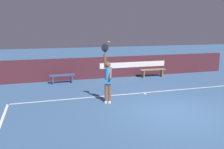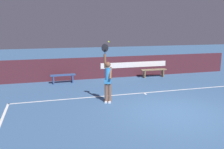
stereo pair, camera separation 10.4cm
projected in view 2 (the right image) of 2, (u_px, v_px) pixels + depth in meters
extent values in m
plane|color=#3B608C|center=(175.00, 112.00, 8.83)|extent=(60.00, 60.00, 0.00)
cube|color=white|center=(144.00, 93.00, 11.44)|extent=(11.97, 0.09, 0.00)
cube|color=white|center=(145.00, 94.00, 11.30)|extent=(0.09, 0.30, 0.00)
cube|color=#491F28|center=(118.00, 67.00, 14.98)|extent=(15.25, 0.17, 1.29)
cube|color=silver|center=(134.00, 65.00, 15.16)|extent=(4.38, 0.01, 0.34)
cylinder|color=brown|center=(110.00, 93.00, 9.90)|extent=(0.12, 0.12, 0.85)
cylinder|color=brown|center=(106.00, 92.00, 9.92)|extent=(0.12, 0.12, 0.85)
cube|color=white|center=(110.00, 102.00, 9.96)|extent=(0.18, 0.26, 0.07)
cube|color=white|center=(106.00, 102.00, 9.97)|extent=(0.18, 0.26, 0.07)
cylinder|color=#3187D0|center=(108.00, 75.00, 9.77)|extent=(0.23, 0.23, 0.60)
cube|color=#3187D0|center=(108.00, 82.00, 9.82)|extent=(0.31, 0.29, 0.16)
sphere|color=brown|center=(108.00, 65.00, 9.69)|extent=(0.23, 0.23, 0.23)
cylinder|color=brown|center=(105.00, 61.00, 9.67)|extent=(0.15, 0.14, 0.57)
cylinder|color=brown|center=(110.00, 73.00, 9.68)|extent=(0.23, 0.39, 0.47)
ellipsoid|color=black|center=(105.00, 48.00, 9.57)|extent=(0.31, 0.14, 0.37)
cylinder|color=black|center=(105.00, 53.00, 9.60)|extent=(0.03, 0.03, 0.18)
sphere|color=#CDE72D|center=(109.00, 42.00, 9.22)|extent=(0.06, 0.06, 0.06)
cube|color=olive|center=(154.00, 70.00, 14.99)|extent=(1.65, 0.42, 0.05)
cube|color=olive|center=(144.00, 74.00, 14.89)|extent=(0.07, 0.32, 0.48)
cube|color=olive|center=(163.00, 73.00, 15.19)|extent=(0.07, 0.32, 0.48)
cube|color=#2F4D85|center=(63.00, 75.00, 13.31)|extent=(1.38, 0.41, 0.05)
cube|color=#2F4D85|center=(53.00, 80.00, 13.20)|extent=(0.07, 0.32, 0.47)
cube|color=#2F4D85|center=(72.00, 79.00, 13.52)|extent=(0.07, 0.32, 0.47)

